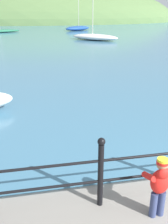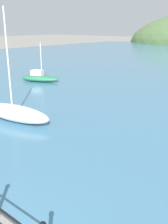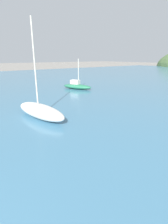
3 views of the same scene
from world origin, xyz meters
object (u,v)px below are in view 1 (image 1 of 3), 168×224
(boat_mid_harbor, at_px, (2,31))
(boat_red_dinghy, at_px, (78,28))
(boat_green_fishing, at_px, (95,37))
(child_in_coat, at_px, (160,182))

(boat_mid_harbor, xyz_separation_m, boat_red_dinghy, (10.57, 1.43, 0.11))
(boat_mid_harbor, height_order, boat_green_fishing, boat_green_fishing)
(boat_mid_harbor, height_order, boat_red_dinghy, boat_mid_harbor)
(boat_mid_harbor, distance_m, boat_red_dinghy, 10.66)
(boat_green_fishing, bearing_deg, boat_red_dinghy, 87.64)
(child_in_coat, distance_m, boat_green_fishing, 23.95)
(child_in_coat, height_order, boat_green_fishing, boat_green_fishing)
(boat_mid_harbor, distance_m, boat_green_fishing, 15.33)
(child_in_coat, bearing_deg, boat_mid_harbor, 98.76)
(child_in_coat, height_order, boat_red_dinghy, boat_red_dinghy)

